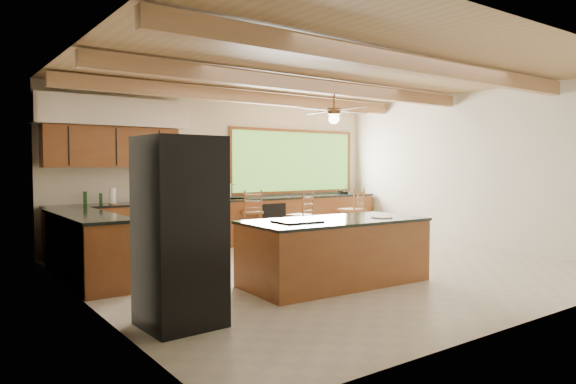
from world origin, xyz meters
TOP-DOWN VIEW (x-y plane):
  - ground at (0.00, 0.00)m, footprint 7.20×7.20m
  - room_shell at (-0.17, 0.65)m, footprint 7.27×6.54m
  - counter_run at (-0.82, 2.52)m, footprint 7.12×3.10m
  - island at (-0.62, -0.81)m, footprint 2.54×1.29m
  - refrigerator at (-3.05, -1.30)m, footprint 0.76×0.74m
  - bar_stool_a at (0.10, 2.39)m, footprint 0.53×0.53m
  - bar_stool_b at (0.64, 1.54)m, footprint 0.48×0.48m
  - bar_stool_c at (1.93, 1.54)m, footprint 0.47×0.47m
  - bar_stool_d at (2.62, 2.20)m, footprint 0.44×0.44m

SIDE VIEW (x-z plane):
  - ground at x=0.00m, z-range 0.00..0.00m
  - island at x=-0.62m, z-range -0.01..0.88m
  - counter_run at x=-0.82m, z-range -0.15..1.08m
  - bar_stool_d at x=2.62m, z-range 0.09..1.04m
  - bar_stool_b at x=0.64m, z-range 0.10..1.18m
  - bar_stool_a at x=0.10m, z-range 0.10..1.22m
  - bar_stool_c at x=1.93m, z-range 0.11..1.25m
  - refrigerator at x=-3.05m, z-range 0.00..1.87m
  - room_shell at x=-0.17m, z-range 0.70..3.72m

